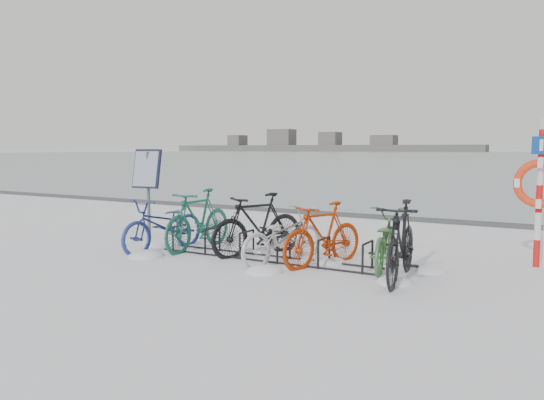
# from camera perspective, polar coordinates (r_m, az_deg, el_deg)

# --- Properties ---
(ground) EXTENTS (900.00, 900.00, 0.00)m
(ground) POSITION_cam_1_polar(r_m,az_deg,el_deg) (8.98, -0.77, -6.38)
(ground) COLOR white
(ground) RESTS_ON ground
(quay_edge) EXTENTS (400.00, 0.25, 0.10)m
(quay_edge) POSITION_cam_1_polar(r_m,az_deg,el_deg) (14.31, 11.19, -1.78)
(quay_edge) COLOR #3F3F42
(quay_edge) RESTS_ON ground
(bike_rack) EXTENTS (4.00, 0.48, 0.46)m
(bike_rack) POSITION_cam_1_polar(r_m,az_deg,el_deg) (8.94, -0.77, -5.25)
(bike_rack) COLOR black
(bike_rack) RESTS_ON ground
(info_board) EXTENTS (0.64, 0.31, 1.84)m
(info_board) POSITION_cam_1_polar(r_m,az_deg,el_deg) (11.27, -13.29, 2.73)
(info_board) COLOR #595B5E
(info_board) RESTS_ON ground
(lifebuoy_station) EXTENTS (0.75, 0.22, 3.91)m
(lifebuoy_station) POSITION_cam_1_polar(r_m,az_deg,el_deg) (9.16, 26.87, 1.56)
(lifebuoy_station) COLOR red
(lifebuoy_station) RESTS_ON ground
(shoreline) EXTENTS (180.00, 12.00, 9.50)m
(shoreline) POSITION_cam_1_polar(r_m,az_deg,el_deg) (295.96, 4.12, 5.77)
(shoreline) COLOR #525252
(shoreline) RESTS_ON ground
(bike_0) EXTENTS (0.87, 1.97, 1.00)m
(bike_0) POSITION_cam_1_polar(r_m,az_deg,el_deg) (9.91, -11.54, -2.42)
(bike_0) COLOR navy
(bike_0) RESTS_ON ground
(bike_1) EXTENTS (0.54, 1.91, 1.15)m
(bike_1) POSITION_cam_1_polar(r_m,az_deg,el_deg) (9.90, -7.92, -1.94)
(bike_1) COLOR #195B48
(bike_1) RESTS_ON ground
(bike_2) EXTENTS (1.28, 1.91, 1.12)m
(bike_2) POSITION_cam_1_polar(r_m,az_deg,el_deg) (9.28, -1.54, -2.48)
(bike_2) COLOR black
(bike_2) RESTS_ON ground
(bike_3) EXTENTS (1.11, 1.90, 0.94)m
(bike_3) POSITION_cam_1_polar(r_m,az_deg,el_deg) (8.61, 1.16, -3.71)
(bike_3) COLOR #B2B5B9
(bike_3) RESTS_ON ground
(bike_4) EXTENTS (1.06, 1.80, 1.05)m
(bike_4) POSITION_cam_1_polar(r_m,az_deg,el_deg) (8.49, 5.52, -3.51)
(bike_4) COLOR #A82C06
(bike_4) RESTS_ON ground
(bike_5) EXTENTS (0.92, 1.87, 0.94)m
(bike_5) POSITION_cam_1_polar(r_m,az_deg,el_deg) (8.51, 12.00, -3.94)
(bike_5) COLOR #3B6D37
(bike_5) RESTS_ON ground
(bike_6) EXTENTS (0.73, 1.98, 1.16)m
(bike_6) POSITION_cam_1_polar(r_m,az_deg,el_deg) (7.73, 13.74, -4.11)
(bike_6) COLOR black
(bike_6) RESTS_ON ground
(snow_drifts) EXTENTS (5.47, 1.87, 0.22)m
(snow_drifts) POSITION_cam_1_polar(r_m,az_deg,el_deg) (8.63, -0.21, -6.88)
(snow_drifts) COLOR white
(snow_drifts) RESTS_ON ground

